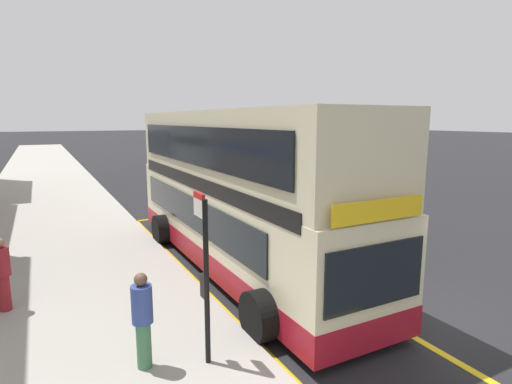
# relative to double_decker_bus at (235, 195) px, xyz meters

# --- Properties ---
(ground_plane) EXTENTS (260.00, 260.00, 0.00)m
(ground_plane) POSITION_rel_double_decker_bus_xyz_m (2.46, 27.17, -2.06)
(ground_plane) COLOR black
(pavement_near) EXTENTS (6.00, 76.00, 0.14)m
(pavement_near) POSITION_rel_double_decker_bus_xyz_m (-4.54, 27.17, -1.99)
(pavement_near) COLOR #A39E93
(pavement_near) RESTS_ON ground
(double_decker_bus) EXTENTS (3.16, 11.10, 4.40)m
(double_decker_bus) POSITION_rel_double_decker_bus_xyz_m (0.00, 0.00, 0.00)
(double_decker_bus) COLOR beige
(double_decker_bus) RESTS_ON ground
(bus_bay_markings) EXTENTS (2.96, 14.02, 0.01)m
(bus_bay_markings) POSITION_rel_double_decker_bus_xyz_m (-0.06, -0.24, -2.06)
(bus_bay_markings) COLOR gold
(bus_bay_markings) RESTS_ON ground
(bus_stop_sign) EXTENTS (0.09, 0.51, 2.86)m
(bus_stop_sign) POSITION_rel_double_decker_bus_xyz_m (-2.57, -4.31, -0.26)
(bus_stop_sign) COLOR black
(bus_stop_sign) RESTS_ON pavement_near
(parked_car_grey_distant) EXTENTS (2.09, 4.20, 1.62)m
(parked_car_grey_distant) POSITION_rel_double_decker_bus_xyz_m (7.32, 11.16, -1.26)
(parked_car_grey_distant) COLOR slate
(parked_car_grey_distant) RESTS_ON ground
(parked_car_teal_behind) EXTENTS (2.09, 4.20, 1.62)m
(parked_car_teal_behind) POSITION_rel_double_decker_bus_xyz_m (5.31, 25.09, -1.26)
(parked_car_teal_behind) COLOR #196066
(parked_car_teal_behind) RESTS_ON ground
(parked_car_maroon_kerbside) EXTENTS (2.09, 4.20, 1.62)m
(parked_car_maroon_kerbside) POSITION_rel_double_decker_bus_xyz_m (7.00, 16.43, -1.26)
(parked_car_maroon_kerbside) COLOR maroon
(parked_car_maroon_kerbside) RESTS_ON ground
(pedestrian_waiting_near_sign) EXTENTS (0.34, 0.34, 1.63)m
(pedestrian_waiting_near_sign) POSITION_rel_double_decker_bus_xyz_m (-3.55, -4.03, -1.04)
(pedestrian_waiting_near_sign) COLOR #3F724C
(pedestrian_waiting_near_sign) RESTS_ON pavement_near
(pedestrian_further_back) EXTENTS (0.34, 0.34, 1.60)m
(pedestrian_further_back) POSITION_rel_double_decker_bus_xyz_m (-5.71, -0.56, -1.06)
(pedestrian_further_back) COLOR maroon
(pedestrian_further_back) RESTS_ON pavement_near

